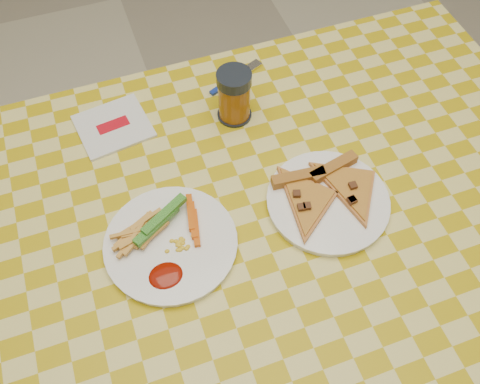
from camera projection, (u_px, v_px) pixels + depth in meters
name	position (u px, v px, depth m)	size (l,w,h in m)	color
ground	(251.00, 351.00, 1.59)	(8.00, 8.00, 0.00)	beige
table	(257.00, 240.00, 1.02)	(1.28, 0.88, 0.76)	silver
plate_left	(171.00, 244.00, 0.93)	(0.23, 0.23, 0.01)	white
plate_right	(328.00, 202.00, 0.97)	(0.22, 0.22, 0.01)	white
fries_veggies	(163.00, 234.00, 0.92)	(0.18, 0.16, 0.04)	gold
pizza_slices	(327.00, 191.00, 0.97)	(0.24, 0.22, 0.02)	#C9883D
drink_glass	(234.00, 96.00, 1.05)	(0.07, 0.07, 0.11)	black
napkin	(113.00, 126.00, 1.08)	(0.16, 0.15, 0.01)	silver
fork	(236.00, 77.00, 1.16)	(0.14, 0.07, 0.01)	navy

